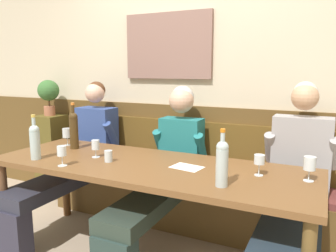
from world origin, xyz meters
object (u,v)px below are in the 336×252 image
at_px(wine_glass_near_bucket, 310,164).
at_px(wine_bottle_clear_water, 74,129).
at_px(wine_glass_right_end, 62,152).
at_px(wine_glass_mid_left, 96,145).
at_px(wine_glass_mid_right, 67,133).
at_px(person_right_seat, 165,167).
at_px(wine_bottle_amber_mid, 222,162).
at_px(water_tumbler_center, 108,156).
at_px(wine_glass_center_rear, 259,161).
at_px(person_left_seat, 75,155).
at_px(potted_plant, 49,93).
at_px(wall_bench, 183,194).
at_px(wine_bottle_green_tall, 35,141).
at_px(person_center_right_seat, 296,187).
at_px(dining_table, 147,174).

bearing_deg(wine_glass_near_bucket, wine_bottle_clear_water, 178.83).
bearing_deg(wine_glass_right_end, wine_glass_mid_left, 77.06).
height_order(wine_glass_right_end, wine_glass_mid_right, wine_glass_mid_right).
xyz_separation_m(person_right_seat, wine_bottle_clear_water, (-0.77, -0.18, 0.28)).
xyz_separation_m(wine_bottle_amber_mid, wine_glass_right_end, (-1.12, -0.09, -0.04)).
bearing_deg(wine_bottle_clear_water, wine_glass_right_end, -57.86).
relative_size(wine_glass_mid_left, water_tumbler_center, 1.61).
relative_size(wine_bottle_amber_mid, wine_glass_center_rear, 2.48).
relative_size(person_left_seat, wine_glass_center_rear, 9.53).
bearing_deg(wine_bottle_amber_mid, person_left_seat, 161.00).
relative_size(wine_glass_right_end, wine_glass_mid_right, 0.94).
bearing_deg(potted_plant, wine_glass_mid_right, -35.49).
bearing_deg(wine_glass_near_bucket, wine_glass_center_rear, -175.72).
relative_size(wall_bench, wine_bottle_green_tall, 7.81).
bearing_deg(person_center_right_seat, wine_bottle_amber_mid, -125.19).
bearing_deg(person_left_seat, wine_bottle_amber_mid, -19.00).
bearing_deg(potted_plant, wine_bottle_amber_mid, -22.30).
bearing_deg(person_right_seat, potted_plant, 166.43).
height_order(wine_glass_mid_left, water_tumbler_center, wine_glass_mid_left).
height_order(dining_table, wine_glass_center_rear, wine_glass_center_rear).
bearing_deg(person_left_seat, wine_glass_mid_right, -79.98).
xyz_separation_m(person_right_seat, person_center_right_seat, (0.99, -0.01, -0.01)).
bearing_deg(wine_glass_center_rear, person_left_seat, 171.91).
bearing_deg(person_right_seat, dining_table, -87.76).
distance_m(wine_bottle_amber_mid, wine_glass_mid_left, 1.08).
xyz_separation_m(wall_bench, wine_bottle_clear_water, (-0.78, -0.53, 0.64)).
height_order(wine_bottle_clear_water, wine_glass_right_end, wine_bottle_clear_water).
height_order(wine_bottle_clear_water, wine_glass_center_rear, wine_bottle_clear_water).
height_order(person_right_seat, wine_glass_mid_left, person_right_seat).
relative_size(wine_glass_center_rear, wine_glass_mid_left, 1.01).
height_order(wine_glass_mid_left, wine_glass_mid_right, wine_glass_mid_right).
bearing_deg(wall_bench, wine_glass_mid_left, -122.88).
bearing_deg(potted_plant, wine_glass_right_end, -42.03).
height_order(dining_table, wine_glass_right_end, wine_glass_right_end).
bearing_deg(potted_plant, person_right_seat, -13.57).
bearing_deg(wine_bottle_clear_water, person_center_right_seat, 5.41).
relative_size(person_left_seat, wine_glass_right_end, 9.03).
bearing_deg(wine_glass_mid_right, water_tumbler_center, -23.39).
bearing_deg(wine_glass_center_rear, potted_plant, 165.38).
bearing_deg(wine_glass_right_end, dining_table, 30.99).
bearing_deg(wine_glass_near_bucket, wine_glass_mid_left, -175.65).
xyz_separation_m(wall_bench, water_tumbler_center, (-0.28, -0.74, 0.51)).
bearing_deg(wine_glass_near_bucket, person_left_seat, 173.68).
bearing_deg(water_tumbler_center, wine_glass_mid_right, 156.61).
bearing_deg(wine_glass_center_rear, wall_bench, 142.62).
height_order(person_right_seat, wine_glass_center_rear, person_right_seat).
height_order(wine_bottle_green_tall, wine_glass_near_bucket, wine_bottle_green_tall).
bearing_deg(wine_bottle_green_tall, wine_glass_center_rear, 11.80).
bearing_deg(wine_bottle_clear_water, wine_bottle_green_tall, -94.43).
distance_m(person_right_seat, wine_bottle_clear_water, 0.84).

